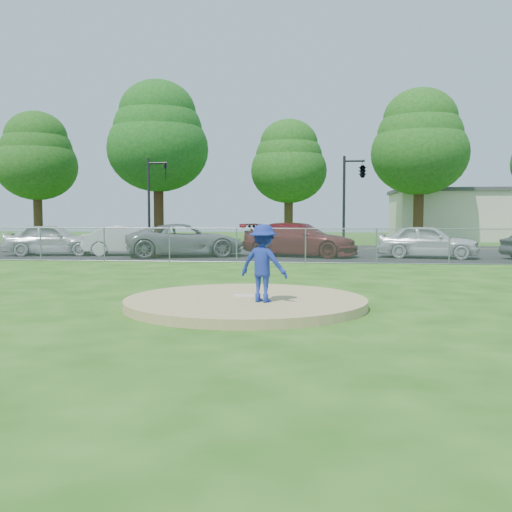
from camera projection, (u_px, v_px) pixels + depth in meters
The scene contains 20 objects.
ground at pixel (279, 267), 22.69m from camera, with size 120.00×120.00×0.00m, color #204F11.
pitchers_mound at pixel (246, 302), 12.77m from camera, with size 5.40×5.40×0.20m, color tan.
pitching_rubber at pixel (247, 296), 12.96m from camera, with size 0.60×0.15×0.04m, color white.
chain_link_fence at pixel (282, 246), 24.62m from camera, with size 40.00×0.06×1.50m, color gray.
parking_lot at pixel (288, 256), 29.13m from camera, with size 50.00×8.00×0.01m, color black.
street at pixel (295, 248), 36.56m from camera, with size 60.00×7.00×0.01m, color black.
commercial_building at pixel (491, 215), 48.47m from camera, with size 16.40×9.40×4.30m.
tree_far_left at pixel (36, 156), 47.49m from camera, with size 6.72×6.72×10.74m.
tree_left at pixel (158, 136), 44.17m from camera, with size 7.84×7.84×12.53m.
tree_center at pixel (289, 161), 46.13m from camera, with size 6.16×6.16×9.84m.
tree_right at pixel (420, 141), 42.93m from camera, with size 7.28×7.28×11.63m.
traffic_signal_left at pixel (153, 195), 35.34m from camera, with size 1.28×0.20×5.60m.
traffic_signal_center at pixel (361, 173), 33.81m from camera, with size 1.42×2.48×5.60m.
pitcher at pixel (263, 263), 12.10m from camera, with size 1.07×0.61×1.65m, color navy.
traffic_cone at pixel (156, 249), 28.47m from camera, with size 0.40×0.40×0.77m, color #DE5F0B.
parked_car_silver at pixel (52, 239), 29.43m from camera, with size 1.93×4.80×1.64m, color silver.
parked_car_white at pixel (129, 240), 29.53m from camera, with size 1.61×4.62×1.52m, color silver.
parked_car_gray at pixel (185, 240), 28.54m from camera, with size 2.71×5.88×1.63m, color slate.
parked_car_darkred at pixel (300, 240), 28.60m from camera, with size 2.37×5.83×1.69m, color maroon.
parked_car_pearl at pixel (428, 241), 27.52m from camera, with size 1.91×4.74×1.61m, color silver.
Camera 1 is at (1.67, -12.56, 2.02)m, focal length 40.00 mm.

